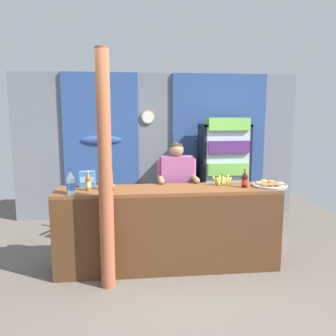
{
  "coord_description": "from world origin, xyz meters",
  "views": [
    {
      "loc": [
        -0.46,
        -3.38,
        1.85
      ],
      "look_at": [
        -0.02,
        0.74,
        1.2
      ],
      "focal_mm": 35.76,
      "sensor_mm": 36.0,
      "label": 1
    }
  ],
  "objects": [
    {
      "name": "snack_box_biscuit",
      "position": [
        -1.01,
        0.7,
        1.09
      ],
      "size": [
        0.18,
        0.11,
        0.19
      ],
      "color": "#3D75B7",
      "rests_on": "stall_counter"
    },
    {
      "name": "shopkeeper",
      "position": [
        0.12,
        1.01,
        0.95
      ],
      "size": [
        0.53,
        0.42,
        1.5
      ],
      "color": "#28282D",
      "rests_on": "ground"
    },
    {
      "name": "ground_plane",
      "position": [
        0.0,
        1.04,
        0.0
      ],
      "size": [
        6.76,
        6.76,
        0.0
      ],
      "primitive_type": "plane",
      "color": "#665B51"
    },
    {
      "name": "timber_post",
      "position": [
        -0.75,
        0.1,
        1.21
      ],
      "size": [
        0.18,
        0.15,
        2.52
      ],
      "color": "#995133",
      "rests_on": "ground"
    },
    {
      "name": "bottle_shelf_rack",
      "position": [
        0.35,
        2.28,
        0.61
      ],
      "size": [
        0.48,
        0.28,
        1.16
      ],
      "color": "brown",
      "rests_on": "ground"
    },
    {
      "name": "banana_bunch",
      "position": [
        0.64,
        0.6,
        1.05
      ],
      "size": [
        0.27,
        0.07,
        0.16
      ],
      "color": "#B7C647",
      "rests_on": "stall_counter"
    },
    {
      "name": "stall_counter",
      "position": [
        -0.04,
        0.4,
        0.6
      ],
      "size": [
        2.65,
        0.57,
        0.99
      ],
      "color": "brown",
      "rests_on": "ground"
    },
    {
      "name": "drink_fridge",
      "position": [
        1.08,
        2.1,
        1.0
      ],
      "size": [
        0.79,
        0.62,
        1.82
      ],
      "color": "black",
      "rests_on": "ground"
    },
    {
      "name": "soda_bottle_lime_soda",
      "position": [
        -0.77,
        0.51,
        1.1
      ],
      "size": [
        0.08,
        0.08,
        0.24
      ],
      "color": "#75C64C",
      "rests_on": "stall_counter"
    },
    {
      "name": "pastry_tray",
      "position": [
        1.2,
        0.47,
        1.02
      ],
      "size": [
        0.42,
        0.42,
        0.07
      ],
      "color": "#BCBCC1",
      "rests_on": "stall_counter"
    },
    {
      "name": "soda_bottle_cola",
      "position": [
        0.88,
        0.45,
        1.09
      ],
      "size": [
        0.07,
        0.07,
        0.22
      ],
      "color": "black",
      "rests_on": "stall_counter"
    },
    {
      "name": "soda_bottle_water",
      "position": [
        -1.14,
        0.3,
        1.12
      ],
      "size": [
        0.09,
        0.09,
        0.3
      ],
      "color": "silver",
      "rests_on": "stall_counter"
    },
    {
      "name": "plastic_lawn_chair",
      "position": [
        -1.06,
        1.62,
        0.49
      ],
      "size": [
        0.6,
        0.6,
        0.86
      ],
      "color": "#3884D6",
      "rests_on": "ground"
    },
    {
      "name": "back_wall_curtained",
      "position": [
        0.03,
        2.65,
        1.33
      ],
      "size": [
        5.06,
        0.22,
        2.59
      ],
      "color": "slate",
      "rests_on": "ground"
    },
    {
      "name": "soda_bottle_iced_tea",
      "position": [
        -0.98,
        0.49,
        1.09
      ],
      "size": [
        0.06,
        0.06,
        0.23
      ],
      "color": "brown",
      "rests_on": "stall_counter"
    }
  ]
}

